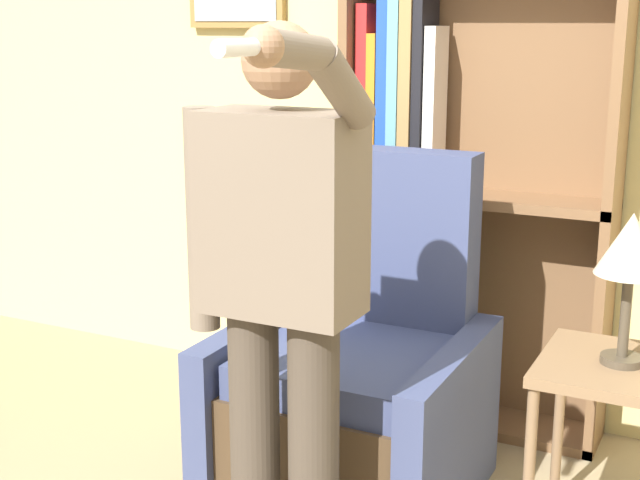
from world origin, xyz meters
name	(u,v)px	position (x,y,z in m)	size (l,w,h in m)	color
wall_back	(481,92)	(-0.01, 2.03, 1.41)	(8.00, 0.11, 2.80)	#DBCC84
bookcase	(440,198)	(-0.12, 1.87, 0.97)	(1.12, 0.28, 1.98)	brown
armchair	(358,390)	(-0.16, 1.13, 0.38)	(0.86, 0.86, 1.23)	#4C3823
person_standing	(279,283)	(-0.11, 0.46, 0.97)	(0.59, 0.78, 1.69)	#473D33
side_table	(619,395)	(0.75, 1.12, 0.55)	(0.49, 0.49, 0.65)	#846647
table_lamp	(631,252)	(0.75, 1.12, 1.01)	(0.21, 0.21, 0.48)	#4C4233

